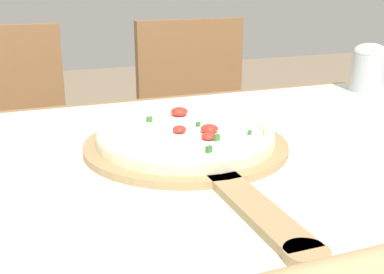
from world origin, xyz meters
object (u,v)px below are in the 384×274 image
at_px(pizza_peel, 191,150).
at_px(pizza, 186,135).
at_px(chair_left, 8,156).
at_px(flour_cup, 368,67).
at_px(chair_right, 200,133).

height_order(pizza_peel, pizza, pizza).
xyz_separation_m(chair_left, flour_cup, (0.89, -0.47, 0.29)).
height_order(chair_right, flour_cup, chair_right).
bearing_deg(flour_cup, chair_left, 152.06).
bearing_deg(chair_left, pizza, -68.52).
height_order(chair_left, chair_right, same).
bearing_deg(pizza_peel, chair_right, 67.30).
distance_m(chair_left, flour_cup, 1.05).
xyz_separation_m(pizza_peel, flour_cup, (0.58, 0.28, 0.06)).
bearing_deg(chair_right, flour_cup, -61.45).
relative_size(pizza, chair_right, 0.34).
relative_size(chair_right, flour_cup, 7.23).
bearing_deg(chair_left, pizza_peel, -69.25).
height_order(pizza, flour_cup, flour_cup).
bearing_deg(chair_left, chair_right, -1.37).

